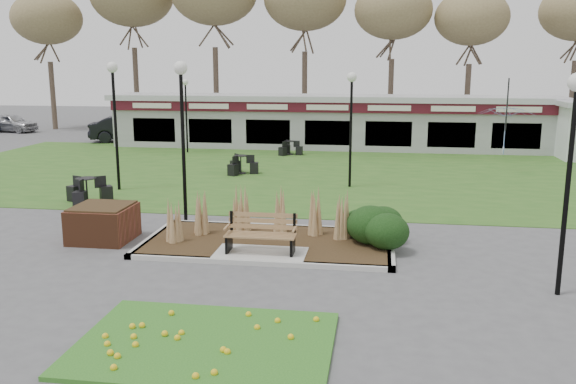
# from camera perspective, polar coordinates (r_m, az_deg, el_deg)

# --- Properties ---
(ground) EXTENTS (100.00, 100.00, 0.00)m
(ground) POSITION_cam_1_polar(r_m,az_deg,el_deg) (14.65, -2.69, -6.33)
(ground) COLOR #515154
(ground) RESTS_ON ground
(lawn) EXTENTS (34.00, 16.00, 0.02)m
(lawn) POSITION_cam_1_polar(r_m,az_deg,el_deg) (26.19, 2.43, 1.84)
(lawn) COLOR #2C5E1D
(lawn) RESTS_ON ground
(flower_bed) EXTENTS (4.20, 3.00, 0.16)m
(flower_bed) POSITION_cam_1_polar(r_m,az_deg,el_deg) (10.47, -7.74, -13.73)
(flower_bed) COLOR #26651C
(flower_bed) RESTS_ON ground
(planting_bed) EXTENTS (6.75, 3.40, 1.27)m
(planting_bed) POSITION_cam_1_polar(r_m,az_deg,el_deg) (15.64, 2.86, -3.74)
(planting_bed) COLOR #332414
(planting_bed) RESTS_ON ground
(park_bench) EXTENTS (1.70, 0.66, 0.93)m
(park_bench) POSITION_cam_1_polar(r_m,az_deg,el_deg) (14.71, -2.52, -3.85)
(park_bench) COLOR #8C5E3F
(park_bench) RESTS_ON ground
(brick_planter) EXTENTS (1.50, 1.50, 0.95)m
(brick_planter) POSITION_cam_1_polar(r_m,az_deg,el_deg) (16.80, -16.92, -2.76)
(brick_planter) COLOR brown
(brick_planter) RESTS_ON ground
(food_pavilion) EXTENTS (24.60, 3.40, 2.90)m
(food_pavilion) POSITION_cam_1_polar(r_m,az_deg,el_deg) (33.86, 3.92, 6.61)
(food_pavilion) COLOR #969699
(food_pavilion) RESTS_ON ground
(tree_backdrop) EXTENTS (47.24, 5.24, 10.36)m
(tree_backdrop) POSITION_cam_1_polar(r_m,az_deg,el_deg) (41.90, 5.01, 17.03)
(tree_backdrop) COLOR #47382B
(tree_backdrop) RESTS_ON ground
(lamp_post_near_left) EXTENTS (0.39, 0.39, 4.66)m
(lamp_post_near_left) POSITION_cam_1_polar(r_m,az_deg,el_deg) (17.79, -9.90, 7.92)
(lamp_post_near_left) COLOR black
(lamp_post_near_left) RESTS_ON ground
(lamp_post_near_right) EXTENTS (0.37, 0.37, 4.42)m
(lamp_post_near_right) POSITION_cam_1_polar(r_m,az_deg,el_deg) (12.94, 25.08, 4.78)
(lamp_post_near_right) COLOR black
(lamp_post_near_right) RESTS_ON ground
(lamp_post_mid_left) EXTENTS (0.39, 0.39, 4.65)m
(lamp_post_mid_left) POSITION_cam_1_polar(r_m,az_deg,el_deg) (23.00, -15.98, 8.49)
(lamp_post_mid_left) COLOR black
(lamp_post_mid_left) RESTS_ON ground
(lamp_post_mid_right) EXTENTS (0.36, 0.36, 4.28)m
(lamp_post_mid_right) POSITION_cam_1_polar(r_m,az_deg,el_deg) (22.81, 5.94, 8.17)
(lamp_post_mid_right) COLOR black
(lamp_post_mid_right) RESTS_ON ground
(lamp_post_far_left) EXTENTS (0.32, 0.32, 3.82)m
(lamp_post_far_left) POSITION_cam_1_polar(r_m,az_deg,el_deg) (32.27, -9.54, 8.55)
(lamp_post_far_left) COLOR black
(lamp_post_far_left) RESTS_ON ground
(bistro_set_a) EXTENTS (1.60, 1.48, 0.85)m
(bistro_set_a) POSITION_cam_1_polar(r_m,az_deg,el_deg) (21.40, -18.28, -0.23)
(bistro_set_a) COLOR black
(bistro_set_a) RESTS_ON ground
(bistro_set_b) EXTENTS (1.18, 1.32, 0.70)m
(bistro_set_b) POSITION_cam_1_polar(r_m,az_deg,el_deg) (31.28, 0.14, 3.95)
(bistro_set_b) COLOR black
(bistro_set_b) RESTS_ON ground
(bistro_set_c) EXTENTS (1.35, 1.44, 0.77)m
(bistro_set_c) POSITION_cam_1_polar(r_m,az_deg,el_deg) (25.91, -4.43, 2.31)
(bistro_set_c) COLOR black
(bistro_set_c) RESTS_ON ground
(patio_umbrella) EXTENTS (2.43, 2.47, 2.90)m
(patio_umbrella) POSITION_cam_1_polar(r_m,az_deg,el_deg) (27.44, 19.67, 5.48)
(patio_umbrella) COLOR black
(patio_umbrella) RESTS_ON ground
(car_silver) EXTENTS (3.91, 2.12, 1.26)m
(car_silver) POSITION_cam_1_polar(r_m,az_deg,el_deg) (45.99, -24.49, 5.92)
(car_silver) COLOR #ADAEB2
(car_silver) RESTS_ON ground
(car_black) EXTENTS (5.11, 3.07, 1.59)m
(car_black) POSITION_cam_1_polar(r_m,az_deg,el_deg) (37.83, -14.45, 5.79)
(car_black) COLOR black
(car_black) RESTS_ON ground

